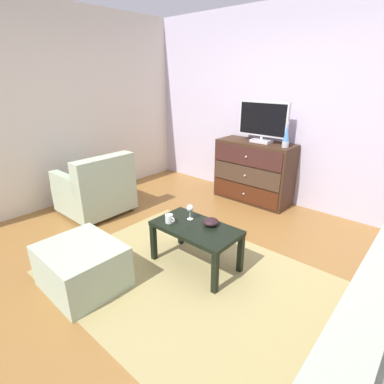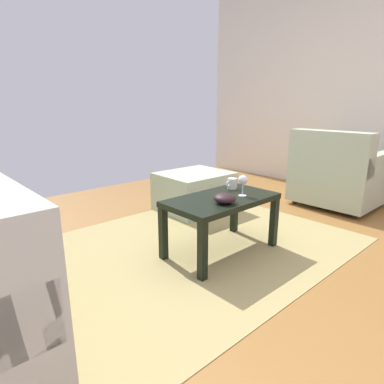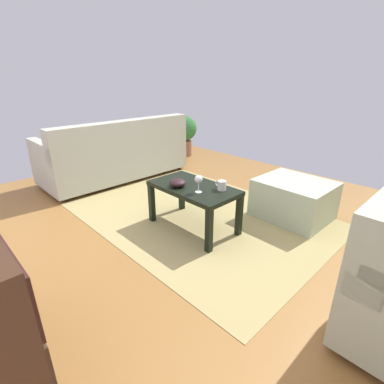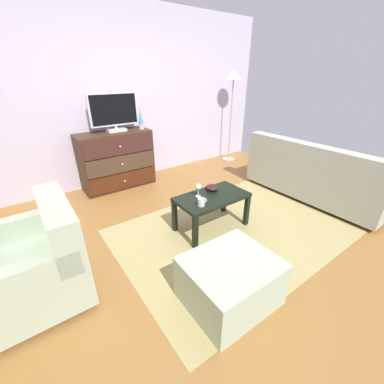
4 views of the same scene
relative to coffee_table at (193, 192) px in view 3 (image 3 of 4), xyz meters
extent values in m
cube|color=olive|center=(-0.05, -0.02, -0.40)|extent=(5.51, 4.83, 0.05)
cube|color=tan|center=(0.15, -0.22, -0.37)|extent=(2.60, 1.90, 0.01)
cube|color=#441E0F|center=(-0.44, 1.61, -0.20)|extent=(1.06, 0.02, 0.26)
sphere|color=silver|center=(-0.44, 1.60, -0.20)|extent=(0.03, 0.03, 0.03)
cube|color=#402D20|center=(-0.44, 1.61, 0.08)|extent=(1.06, 0.02, 0.26)
sphere|color=silver|center=(-0.44, 1.60, 0.08)|extent=(0.03, 0.03, 0.03)
cube|color=black|center=(-0.39, 0.20, -0.17)|extent=(0.05, 0.05, 0.39)
cube|color=black|center=(0.39, 0.20, -0.17)|extent=(0.05, 0.05, 0.39)
cube|color=black|center=(-0.39, -0.20, -0.17)|extent=(0.05, 0.05, 0.39)
cube|color=black|center=(0.39, -0.20, -0.17)|extent=(0.05, 0.05, 0.39)
cube|color=black|center=(0.00, 0.00, 0.04)|extent=(0.84, 0.46, 0.04)
cylinder|color=silver|center=(-0.14, 0.08, 0.07)|extent=(0.06, 0.06, 0.00)
cylinder|color=silver|center=(-0.14, 0.08, 0.11)|extent=(0.01, 0.01, 0.09)
sphere|color=silver|center=(-0.14, 0.08, 0.19)|extent=(0.07, 0.07, 0.07)
cylinder|color=silver|center=(-0.25, -0.11, 0.11)|extent=(0.08, 0.08, 0.08)
torus|color=silver|center=(-0.20, -0.11, 0.11)|extent=(0.05, 0.01, 0.05)
ellipsoid|color=black|center=(0.09, 0.11, 0.10)|extent=(0.15, 0.15, 0.07)
cylinder|color=#332319|center=(2.20, -1.16, -0.35)|extent=(0.05, 0.05, 0.05)
cylinder|color=#332319|center=(2.20, 0.66, -0.35)|extent=(0.05, 0.05, 0.05)
cylinder|color=#332319|center=(1.51, -1.16, -0.35)|extent=(0.05, 0.05, 0.05)
cylinder|color=#332319|center=(1.51, 0.66, -0.35)|extent=(0.05, 0.05, 0.05)
cube|color=#A9AE9D|center=(1.85, -0.25, -0.12)|extent=(0.85, 1.98, 0.40)
cube|color=#A9AE9D|center=(1.53, -0.25, 0.28)|extent=(0.20, 1.98, 0.39)
cube|color=#A9AE9D|center=(1.85, -1.18, 0.18)|extent=(0.81, 0.12, 0.20)
cube|color=#A9AE9D|center=(1.85, 0.68, 0.18)|extent=(0.81, 0.12, 0.20)
cylinder|color=#AA4C2F|center=(2.13, -0.39, 0.16)|extent=(0.16, 0.40, 0.16)
cylinder|color=#332319|center=(-1.54, 0.38, -0.35)|extent=(0.05, 0.05, 0.05)
cylinder|color=#332319|center=(-1.54, -0.28, -0.35)|extent=(0.05, 0.05, 0.05)
cube|color=#A6B89C|center=(-0.56, -0.90, -0.17)|extent=(0.71, 0.61, 0.40)
cylinder|color=brown|center=(2.05, -1.78, -0.23)|extent=(0.26, 0.26, 0.28)
sphere|color=#2D6B33|center=(2.05, -1.78, 0.13)|extent=(0.44, 0.44, 0.44)
camera|label=1|loc=(1.62, -1.91, 1.40)|focal=27.69mm
camera|label=2|loc=(1.71, 1.55, 0.73)|focal=30.66mm
camera|label=3|loc=(-1.77, 1.74, 1.01)|focal=26.85mm
camera|label=4|loc=(-1.65, -1.89, 1.33)|focal=22.84mm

